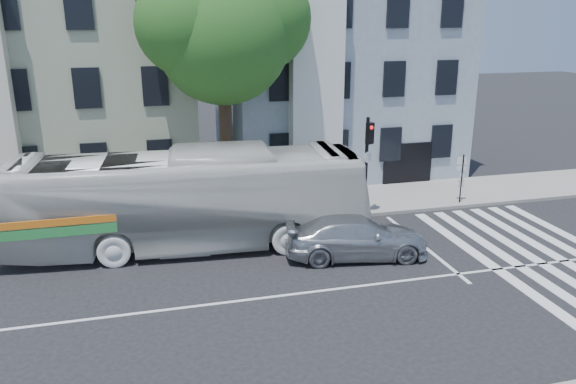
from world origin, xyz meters
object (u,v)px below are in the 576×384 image
object	(u,v)px
fire_hydrant	(461,180)
bus	(187,200)
traffic_signal	(368,154)
sedan	(356,237)

from	to	relation	value
fire_hydrant	bus	bearing A→B (deg)	-164.33
bus	traffic_signal	xyz separation A→B (m)	(7.57, 1.24, 0.96)
bus	sedan	world-z (taller)	bus
traffic_signal	bus	bearing A→B (deg)	166.03
sedan	fire_hydrant	xyz separation A→B (m)	(7.99, 6.27, -0.25)
sedan	traffic_signal	size ratio (longest dim) A/B	1.18
bus	fire_hydrant	bearing A→B (deg)	-70.12
traffic_signal	sedan	bearing A→B (deg)	-139.91
fire_hydrant	traffic_signal	bearing A→B (deg)	-157.05
sedan	traffic_signal	world-z (taller)	traffic_signal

